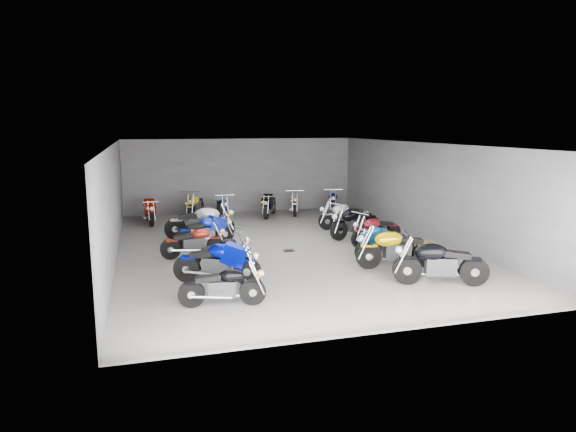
{
  "coord_description": "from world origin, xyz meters",
  "views": [
    {
      "loc": [
        -4.21,
        -15.08,
        3.77
      ],
      "look_at": [
        0.1,
        -0.05,
        1.0
      ],
      "focal_mm": 32.0,
      "sensor_mm": 36.0,
      "label": 1
    }
  ],
  "objects_px": {
    "motorcycle_left_c": "(222,253)",
    "motorcycle_back_d": "(269,205)",
    "motorcycle_left_f": "(201,222)",
    "motorcycle_right_a": "(439,263)",
    "motorcycle_right_e": "(355,222)",
    "motorcycle_back_b": "(195,206)",
    "motorcycle_back_f": "(333,202)",
    "drain_grate": "(289,251)",
    "motorcycle_right_c": "(384,243)",
    "motorcycle_back_e": "(295,203)",
    "motorcycle_right_d": "(376,230)",
    "motorcycle_right_f": "(345,216)",
    "motorcycle_left_e": "(205,231)",
    "motorcycle_back_a": "(149,211)",
    "motorcycle_left_d": "(195,242)",
    "motorcycle_back_c": "(222,207)",
    "motorcycle_right_b": "(396,248)",
    "motorcycle_left_b": "(218,263)",
    "motorcycle_left_a": "(223,286)"
  },
  "relations": [
    {
      "from": "motorcycle_left_c",
      "to": "motorcycle_back_d",
      "type": "height_order",
      "value": "motorcycle_back_d"
    },
    {
      "from": "motorcycle_left_f",
      "to": "motorcycle_right_a",
      "type": "distance_m",
      "value": 8.27
    },
    {
      "from": "motorcycle_right_e",
      "to": "motorcycle_back_b",
      "type": "xyz_separation_m",
      "value": [
        -4.82,
        5.13,
        -0.0
      ]
    },
    {
      "from": "motorcycle_back_f",
      "to": "drain_grate",
      "type": "bearing_deg",
      "value": 78.83
    },
    {
      "from": "motorcycle_right_c",
      "to": "motorcycle_back_e",
      "type": "relative_size",
      "value": 0.99
    },
    {
      "from": "motorcycle_right_d",
      "to": "motorcycle_right_f",
      "type": "xyz_separation_m",
      "value": [
        0.06,
        2.68,
        0.01
      ]
    },
    {
      "from": "motorcycle_left_e",
      "to": "motorcycle_right_e",
      "type": "bearing_deg",
      "value": 71.52
    },
    {
      "from": "drain_grate",
      "to": "motorcycle_back_e",
      "type": "distance_m",
      "value": 6.6
    },
    {
      "from": "motorcycle_left_f",
      "to": "motorcycle_right_c",
      "type": "distance_m",
      "value": 6.26
    },
    {
      "from": "motorcycle_back_a",
      "to": "motorcycle_back_f",
      "type": "xyz_separation_m",
      "value": [
        7.76,
        0.34,
        -0.01
      ]
    },
    {
      "from": "motorcycle_left_d",
      "to": "motorcycle_right_f",
      "type": "xyz_separation_m",
      "value": [
        5.74,
        2.6,
        0.04
      ]
    },
    {
      "from": "motorcycle_right_a",
      "to": "motorcycle_back_c",
      "type": "bearing_deg",
      "value": 39.76
    },
    {
      "from": "motorcycle_back_e",
      "to": "motorcycle_back_f",
      "type": "height_order",
      "value": "motorcycle_back_f"
    },
    {
      "from": "motorcycle_right_f",
      "to": "motorcycle_back_e",
      "type": "height_order",
      "value": "motorcycle_right_f"
    },
    {
      "from": "motorcycle_right_b",
      "to": "motorcycle_right_d",
      "type": "distance_m",
      "value": 2.61
    },
    {
      "from": "motorcycle_right_e",
      "to": "motorcycle_back_c",
      "type": "xyz_separation_m",
      "value": [
        -3.77,
        4.8,
        -0.06
      ]
    },
    {
      "from": "motorcycle_right_c",
      "to": "motorcycle_back_b",
      "type": "relative_size",
      "value": 0.93
    },
    {
      "from": "motorcycle_right_d",
      "to": "motorcycle_right_c",
      "type": "bearing_deg",
      "value": 144.58
    },
    {
      "from": "motorcycle_right_a",
      "to": "motorcycle_right_f",
      "type": "distance_m",
      "value": 6.85
    },
    {
      "from": "motorcycle_left_c",
      "to": "motorcycle_right_b",
      "type": "height_order",
      "value": "motorcycle_right_b"
    },
    {
      "from": "motorcycle_left_b",
      "to": "motorcycle_right_f",
      "type": "bearing_deg",
      "value": 158.42
    },
    {
      "from": "motorcycle_back_c",
      "to": "motorcycle_left_e",
      "type": "bearing_deg",
      "value": 73.88
    },
    {
      "from": "motorcycle_right_d",
      "to": "motorcycle_back_e",
      "type": "relative_size",
      "value": 0.99
    },
    {
      "from": "motorcycle_left_c",
      "to": "motorcycle_right_c",
      "type": "relative_size",
      "value": 0.89
    },
    {
      "from": "motorcycle_left_a",
      "to": "motorcycle_left_b",
      "type": "height_order",
      "value": "motorcycle_left_b"
    },
    {
      "from": "motorcycle_back_f",
      "to": "motorcycle_back_c",
      "type": "bearing_deg",
      "value": 21.59
    },
    {
      "from": "motorcycle_back_c",
      "to": "motorcycle_back_b",
      "type": "bearing_deg",
      "value": -18.45
    },
    {
      "from": "motorcycle_right_b",
      "to": "motorcycle_back_d",
      "type": "distance_m",
      "value": 8.71
    },
    {
      "from": "motorcycle_right_e",
      "to": "motorcycle_back_f",
      "type": "bearing_deg",
      "value": -34.58
    },
    {
      "from": "motorcycle_back_c",
      "to": "motorcycle_back_d",
      "type": "distance_m",
      "value": 1.98
    },
    {
      "from": "motorcycle_left_d",
      "to": "motorcycle_right_a",
      "type": "relative_size",
      "value": 0.88
    },
    {
      "from": "motorcycle_left_c",
      "to": "motorcycle_right_a",
      "type": "relative_size",
      "value": 0.8
    },
    {
      "from": "drain_grate",
      "to": "motorcycle_back_f",
      "type": "height_order",
      "value": "motorcycle_back_f"
    },
    {
      "from": "motorcycle_left_f",
      "to": "motorcycle_right_b",
      "type": "bearing_deg",
      "value": 52.02
    },
    {
      "from": "motorcycle_left_a",
      "to": "motorcycle_right_a",
      "type": "distance_m",
      "value": 5.18
    },
    {
      "from": "motorcycle_left_a",
      "to": "motorcycle_right_d",
      "type": "relative_size",
      "value": 0.94
    },
    {
      "from": "motorcycle_back_c",
      "to": "drain_grate",
      "type": "bearing_deg",
      "value": 99.4
    },
    {
      "from": "motorcycle_back_b",
      "to": "motorcycle_left_d",
      "type": "bearing_deg",
      "value": 103.89
    },
    {
      "from": "motorcycle_left_b",
      "to": "motorcycle_back_f",
      "type": "distance_m",
      "value": 10.79
    },
    {
      "from": "motorcycle_right_a",
      "to": "motorcycle_right_e",
      "type": "bearing_deg",
      "value": 18.6
    },
    {
      "from": "motorcycle_back_c",
      "to": "motorcycle_back_e",
      "type": "xyz_separation_m",
      "value": [
        3.15,
        0.23,
        0.02
      ]
    },
    {
      "from": "motorcycle_back_a",
      "to": "motorcycle_back_b",
      "type": "bearing_deg",
      "value": -168.73
    },
    {
      "from": "motorcycle_left_d",
      "to": "motorcycle_back_a",
      "type": "xyz_separation_m",
      "value": [
        -1.17,
        5.75,
        0.05
      ]
    },
    {
      "from": "motorcycle_right_a",
      "to": "motorcycle_right_c",
      "type": "distance_m",
      "value": 2.56
    },
    {
      "from": "motorcycle_left_a",
      "to": "motorcycle_back_d",
      "type": "relative_size",
      "value": 0.95
    },
    {
      "from": "motorcycle_back_b",
      "to": "motorcycle_back_c",
      "type": "distance_m",
      "value": 1.1
    },
    {
      "from": "drain_grate",
      "to": "motorcycle_right_e",
      "type": "bearing_deg",
      "value": 24.42
    },
    {
      "from": "motorcycle_left_d",
      "to": "motorcycle_back_f",
      "type": "xyz_separation_m",
      "value": [
        6.59,
        6.09,
        0.03
      ]
    },
    {
      "from": "drain_grate",
      "to": "motorcycle_left_a",
      "type": "relative_size",
      "value": 0.17
    },
    {
      "from": "motorcycle_right_c",
      "to": "motorcycle_right_a",
      "type": "bearing_deg",
      "value": 175.6
    }
  ]
}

